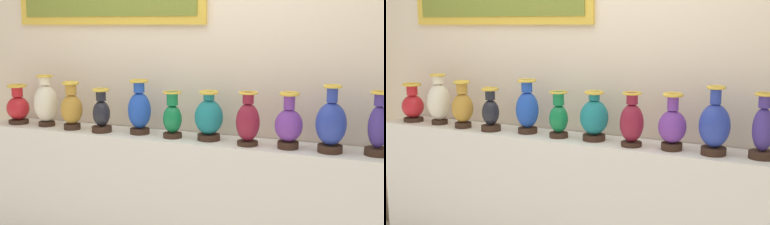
{
  "view_description": "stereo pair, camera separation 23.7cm",
  "coord_description": "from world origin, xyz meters",
  "views": [
    {
      "loc": [
        1.33,
        -3.16,
        1.77
      ],
      "look_at": [
        0.0,
        0.0,
        1.19
      ],
      "focal_mm": 48.43,
      "sensor_mm": 36.0,
      "label": 1
    },
    {
      "loc": [
        1.55,
        -3.06,
        1.77
      ],
      "look_at": [
        0.0,
        0.0,
        1.19
      ],
      "focal_mm": 48.43,
      "sensor_mm": 36.0,
      "label": 2
    }
  ],
  "objects": [
    {
      "name": "display_shelf",
      "position": [
        0.0,
        0.0,
        0.51
      ],
      "size": [
        3.26,
        0.37,
        1.02
      ],
      "primitive_type": "cube",
      "color": "silver",
      "rests_on": "ground_plane"
    },
    {
      "name": "back_wall",
      "position": [
        -0.02,
        0.24,
        1.38
      ],
      "size": [
        5.57,
        0.14,
        2.71
      ],
      "color": "beige",
      "rests_on": "ground_plane"
    },
    {
      "name": "vase_crimson",
      "position": [
        -1.45,
        -0.04,
        1.15
      ],
      "size": [
        0.17,
        0.17,
        0.31
      ],
      "color": "#382319",
      "rests_on": "display_shelf"
    },
    {
      "name": "vase_ivory",
      "position": [
        -1.18,
        -0.03,
        1.19
      ],
      "size": [
        0.18,
        0.18,
        0.39
      ],
      "color": "#382319",
      "rests_on": "display_shelf"
    },
    {
      "name": "vase_ochre",
      "position": [
        -0.93,
        -0.07,
        1.17
      ],
      "size": [
        0.16,
        0.16,
        0.35
      ],
      "color": "#382319",
      "rests_on": "display_shelf"
    },
    {
      "name": "vase_onyx",
      "position": [
        -0.67,
        -0.07,
        1.15
      ],
      "size": [
        0.14,
        0.14,
        0.32
      ],
      "color": "#382319",
      "rests_on": "display_shelf"
    },
    {
      "name": "vase_sapphire",
      "position": [
        -0.39,
        -0.01,
        1.19
      ],
      "size": [
        0.16,
        0.16,
        0.38
      ],
      "color": "#382319",
      "rests_on": "display_shelf"
    },
    {
      "name": "vase_emerald",
      "position": [
        -0.13,
        -0.04,
        1.15
      ],
      "size": [
        0.13,
        0.13,
        0.32
      ],
      "color": "#382319",
      "rests_on": "display_shelf"
    },
    {
      "name": "vase_teal",
      "position": [
        0.13,
        -0.01,
        1.17
      ],
      "size": [
        0.19,
        0.19,
        0.33
      ],
      "color": "#382319",
      "rests_on": "display_shelf"
    },
    {
      "name": "vase_burgundy",
      "position": [
        0.41,
        -0.06,
        1.17
      ],
      "size": [
        0.15,
        0.15,
        0.34
      ],
      "color": "#382319",
      "rests_on": "display_shelf"
    },
    {
      "name": "vase_violet",
      "position": [
        0.66,
        -0.04,
        1.17
      ],
      "size": [
        0.17,
        0.17,
        0.35
      ],
      "color": "#382319",
      "rests_on": "display_shelf"
    },
    {
      "name": "vase_cobalt",
      "position": [
        0.92,
        -0.04,
        1.19
      ],
      "size": [
        0.18,
        0.18,
        0.41
      ],
      "color": "#382319",
      "rests_on": "display_shelf"
    },
    {
      "name": "vase_indigo",
      "position": [
        1.19,
        -0.01,
        1.18
      ],
      "size": [
        0.15,
        0.15,
        0.38
      ],
      "color": "#382319",
      "rests_on": "display_shelf"
    }
  ]
}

